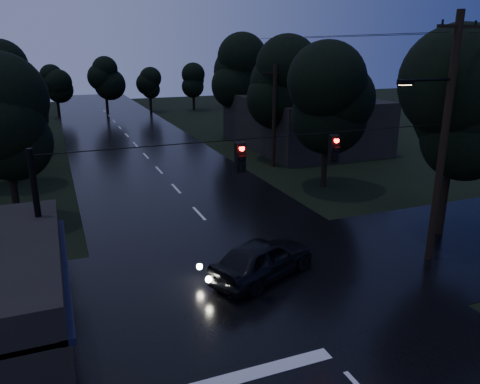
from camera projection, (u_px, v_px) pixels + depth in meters
main_road at (159, 170)px, 34.21m from camera, size 12.00×120.00×0.02m
cross_street at (259, 279)px, 18.26m from camera, size 60.00×9.00×0.02m
building_far_right at (302, 122)px, 42.06m from camera, size 10.00×14.00×4.40m
utility_pole_main at (443, 137)px, 18.43m from camera, size 3.50×0.30×10.00m
utility_pole_far at (274, 115)px, 34.22m from camera, size 2.00×0.30×7.50m
anchor_pole_left at (43, 248)px, 13.82m from camera, size 0.18×0.18×6.00m
span_signals at (288, 152)px, 16.00m from camera, size 15.00×0.37×1.12m
tree_corner_near at (456, 109)px, 20.90m from camera, size 4.48×4.48×9.44m
tree_left_a at (4, 122)px, 22.37m from camera, size 3.92×3.92×8.26m
tree_left_b at (2, 98)px, 29.13m from camera, size 4.20×4.20×8.85m
tree_left_c at (3, 81)px, 37.66m from camera, size 4.48×4.48×9.44m
tree_right_a at (328, 99)px, 28.63m from camera, size 4.20×4.20×8.85m
tree_right_b at (279, 83)px, 35.82m from camera, size 4.48×4.48×9.44m
tree_right_c at (238, 71)px, 44.78m from camera, size 4.76×4.76×10.03m
car at (262, 259)px, 18.18m from camera, size 5.09×3.69×1.61m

